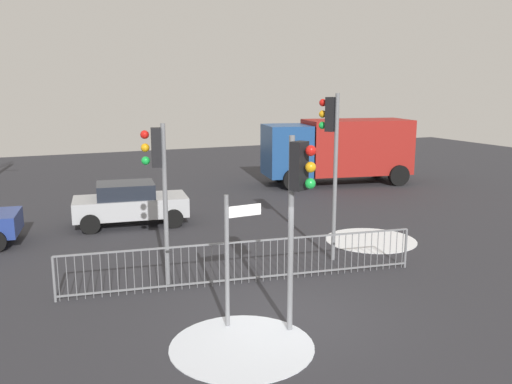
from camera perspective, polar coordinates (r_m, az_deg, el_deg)
The scene contains 10 objects.
ground_plane at distance 11.50m, azimuth 3.14°, elevation -13.07°, with size 60.00×60.00×0.00m, color #2D2D33.
traffic_light_rear_left at distance 14.47m, azimuth 8.00°, elevation 5.55°, with size 0.43×0.50×4.53m.
traffic_light_foreground_right at distance 9.97m, azimuth 4.50°, elevation 0.09°, with size 0.41×0.52×3.83m.
traffic_light_mid_right at distance 12.66m, azimuth -10.42°, elevation 2.50°, with size 0.56×0.36×3.88m.
direction_sign_post at distance 10.56m, azimuth -2.77°, elevation -6.50°, with size 0.79×0.11×2.68m.
pedestrian_guard_railing at distance 13.07m, azimuth -1.16°, elevation -7.38°, with size 8.70×1.27×1.07m.
car_silver_mid at distance 18.93m, azimuth -13.28°, elevation -1.13°, with size 3.98×2.33×1.47m.
delivery_truck at distance 26.36m, azimuth 8.76°, elevation 4.62°, with size 7.36×3.78×3.10m.
snow_patch_kerb at distance 10.30m, azimuth -1.52°, elevation -16.06°, with size 2.69×2.69×0.01m, color silver.
snow_patch_island at distance 17.12m, azimuth 12.09°, elevation -5.01°, with size 2.80×2.80×0.01m, color white.
Camera 1 is at (-4.70, -9.36, 4.74)m, focal length 37.66 mm.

